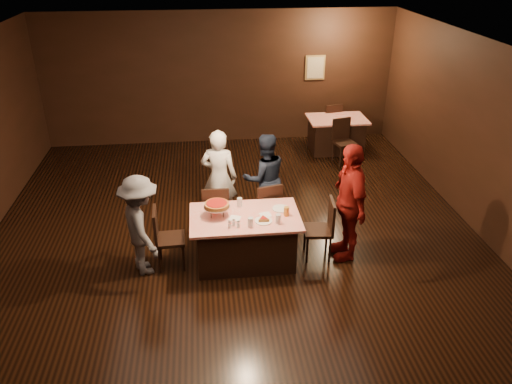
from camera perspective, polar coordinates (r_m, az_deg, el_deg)
room at (r=6.74m, az=-2.33°, el=7.65°), size 10.00×10.04×3.02m
main_table at (r=7.45m, az=-1.25°, el=-5.34°), size 1.60×1.00×0.77m
back_table at (r=11.54m, az=9.13°, el=6.52°), size 1.30×0.90×0.77m
chair_far_left at (r=8.03m, az=-4.59°, el=-2.09°), size 0.43×0.43×0.95m
chair_far_right at (r=8.08m, az=1.09°, el=-1.79°), size 0.51×0.51×0.95m
chair_end_left at (r=7.41m, az=-9.79°, el=-5.18°), size 0.44×0.44×0.95m
chair_end_right at (r=7.56m, az=7.10°, el=-4.23°), size 0.46×0.46×0.95m
chair_back_near at (r=10.88m, az=10.09°, el=5.66°), size 0.51×0.51×0.95m
chair_back_far at (r=12.06m, az=8.44°, el=7.93°), size 0.49×0.49×0.95m
diner_white_jacket at (r=8.31m, az=-4.24°, el=1.70°), size 0.69×0.54×1.66m
diner_navy_hoodie at (r=8.36m, az=1.01°, el=1.60°), size 0.86×0.73×1.57m
diner_grey_knit at (r=7.23m, az=-13.00°, el=-3.76°), size 0.89×1.12×1.51m
diner_red_shirt at (r=7.45m, az=10.58°, el=-1.13°), size 0.51×1.10×1.83m
pizza_stand at (r=7.19m, az=-4.51°, el=-1.49°), size 0.38×0.38×0.22m
plate_with_slice at (r=7.11m, az=0.86°, el=-3.20°), size 0.25×0.25×0.06m
plate_empty at (r=7.44m, az=2.84°, el=-1.91°), size 0.25×0.25×0.01m
glass_front_left at (r=6.96m, az=-0.65°, el=-3.47°), size 0.08×0.08×0.14m
glass_front_right at (r=7.05m, az=2.55°, el=-3.08°), size 0.08×0.08×0.14m
glass_amber at (r=7.24m, az=3.49°, el=-2.22°), size 0.08×0.08×0.14m
glass_back at (r=7.48m, az=-1.87°, el=-1.19°), size 0.08×0.08×0.14m
condiments at (r=6.97m, az=-2.54°, el=-3.66°), size 0.17×0.10×0.09m
napkin_center at (r=7.28m, az=1.08°, el=-2.62°), size 0.19×0.19×0.01m
napkin_left at (r=7.20m, az=-2.43°, el=-3.01°), size 0.21×0.21×0.01m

